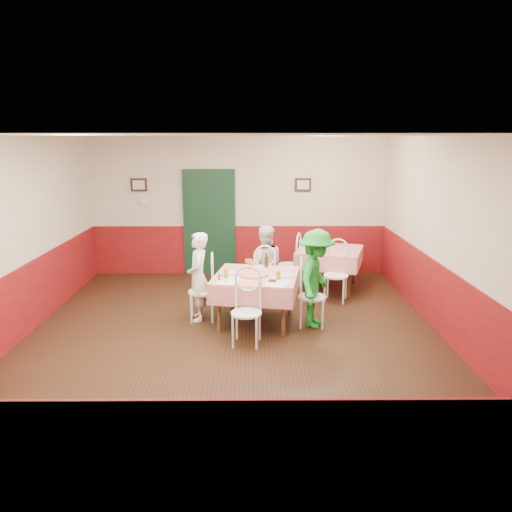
{
  "coord_description": "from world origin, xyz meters",
  "views": [
    {
      "loc": [
        0.28,
        -6.63,
        2.77
      ],
      "look_at": [
        0.33,
        0.61,
        1.05
      ],
      "focal_mm": 35.0,
      "sensor_mm": 36.0,
      "label": 1
    }
  ],
  "objects_px": {
    "chair_second_b": "(336,276)",
    "wallet": "(272,281)",
    "second_table": "(329,269)",
    "chair_near": "(246,313)",
    "diner_far": "(264,265)",
    "diner_right": "(316,279)",
    "chair_left": "(202,292)",
    "chair_right": "(312,297)",
    "glass_c": "(250,264)",
    "chair_second_a": "(289,265)",
    "chair_far": "(264,279)",
    "pizza": "(254,275)",
    "beer_bottle": "(266,261)",
    "glass_a": "(226,274)",
    "main_table": "(256,299)",
    "glass_b": "(278,276)",
    "diner_left": "(198,277)"
  },
  "relations": [
    {
      "from": "chair_second_b",
      "to": "wallet",
      "type": "distance_m",
      "value": 1.84
    },
    {
      "from": "second_table",
      "to": "chair_near",
      "type": "height_order",
      "value": "chair_near"
    },
    {
      "from": "diner_far",
      "to": "diner_right",
      "type": "height_order",
      "value": "diner_right"
    },
    {
      "from": "chair_left",
      "to": "chair_right",
      "type": "xyz_separation_m",
      "value": [
        1.68,
        -0.27,
        0.0
      ]
    },
    {
      "from": "chair_left",
      "to": "glass_c",
      "type": "bearing_deg",
      "value": 105.47
    },
    {
      "from": "chair_second_a",
      "to": "glass_c",
      "type": "bearing_deg",
      "value": -10.13
    },
    {
      "from": "wallet",
      "to": "chair_far",
      "type": "bearing_deg",
      "value": 103.8
    },
    {
      "from": "diner_far",
      "to": "chair_far",
      "type": "bearing_deg",
      "value": 80.06
    },
    {
      "from": "chair_second_a",
      "to": "chair_second_b",
      "type": "distance_m",
      "value": 1.06
    },
    {
      "from": "pizza",
      "to": "diner_right",
      "type": "relative_size",
      "value": 0.28
    },
    {
      "from": "chair_near",
      "to": "pizza",
      "type": "height_order",
      "value": "chair_near"
    },
    {
      "from": "chair_second_a",
      "to": "beer_bottle",
      "type": "xyz_separation_m",
      "value": [
        -0.47,
        -1.4,
        0.42
      ]
    },
    {
      "from": "beer_bottle",
      "to": "wallet",
      "type": "relative_size",
      "value": 2.02
    },
    {
      "from": "glass_a",
      "to": "main_table",
      "type": "bearing_deg",
      "value": 19.99
    },
    {
      "from": "pizza",
      "to": "chair_right",
      "type": "bearing_deg",
      "value": -4.72
    },
    {
      "from": "chair_right",
      "to": "glass_b",
      "type": "bearing_deg",
      "value": 110.99
    },
    {
      "from": "glass_c",
      "to": "diner_right",
      "type": "relative_size",
      "value": 0.1
    },
    {
      "from": "second_table",
      "to": "diner_right",
      "type": "relative_size",
      "value": 0.76
    },
    {
      "from": "chair_far",
      "to": "glass_a",
      "type": "bearing_deg",
      "value": 55.74
    },
    {
      "from": "glass_a",
      "to": "glass_c",
      "type": "distance_m",
      "value": 0.65
    },
    {
      "from": "glass_a",
      "to": "wallet",
      "type": "relative_size",
      "value": 1.15
    },
    {
      "from": "chair_right",
      "to": "glass_b",
      "type": "height_order",
      "value": "chair_right"
    },
    {
      "from": "diner_right",
      "to": "chair_second_b",
      "type": "bearing_deg",
      "value": -3.37
    },
    {
      "from": "chair_far",
      "to": "wallet",
      "type": "distance_m",
      "value": 1.25
    },
    {
      "from": "chair_left",
      "to": "diner_far",
      "type": "xyz_separation_m",
      "value": [
        0.98,
        0.75,
        0.23
      ]
    },
    {
      "from": "pizza",
      "to": "diner_right",
      "type": "height_order",
      "value": "diner_right"
    },
    {
      "from": "second_table",
      "to": "glass_b",
      "type": "bearing_deg",
      "value": -117.36
    },
    {
      "from": "second_table",
      "to": "glass_a",
      "type": "distance_m",
      "value": 2.71
    },
    {
      "from": "chair_second_a",
      "to": "pizza",
      "type": "distance_m",
      "value": 2.0
    },
    {
      "from": "pizza",
      "to": "wallet",
      "type": "xyz_separation_m",
      "value": [
        0.27,
        -0.3,
        -0.0
      ]
    },
    {
      "from": "chair_far",
      "to": "beer_bottle",
      "type": "bearing_deg",
      "value": 89.3
    },
    {
      "from": "chair_near",
      "to": "glass_b",
      "type": "relative_size",
      "value": 7.22
    },
    {
      "from": "chair_right",
      "to": "chair_far",
      "type": "bearing_deg",
      "value": 42.19
    },
    {
      "from": "chair_second_a",
      "to": "diner_left",
      "type": "distance_m",
      "value": 2.25
    },
    {
      "from": "diner_left",
      "to": "chair_far",
      "type": "bearing_deg",
      "value": 119.82
    },
    {
      "from": "beer_bottle",
      "to": "diner_right",
      "type": "xyz_separation_m",
      "value": [
        0.72,
        -0.53,
        -0.13
      ]
    },
    {
      "from": "diner_right",
      "to": "chair_far",
      "type": "bearing_deg",
      "value": 56.88
    },
    {
      "from": "chair_left",
      "to": "glass_c",
      "type": "relative_size",
      "value": 6.27
    },
    {
      "from": "chair_left",
      "to": "chair_far",
      "type": "height_order",
      "value": "same"
    },
    {
      "from": "chair_second_a",
      "to": "glass_b",
      "type": "relative_size",
      "value": 7.22
    },
    {
      "from": "chair_near",
      "to": "chair_second_a",
      "type": "bearing_deg",
      "value": 81.41
    },
    {
      "from": "chair_left",
      "to": "diner_right",
      "type": "height_order",
      "value": "diner_right"
    },
    {
      "from": "second_table",
      "to": "chair_second_a",
      "type": "height_order",
      "value": "chair_second_a"
    },
    {
      "from": "beer_bottle",
      "to": "diner_right",
      "type": "height_order",
      "value": "diner_right"
    },
    {
      "from": "chair_left",
      "to": "glass_c",
      "type": "height_order",
      "value": "glass_c"
    },
    {
      "from": "glass_a",
      "to": "diner_right",
      "type": "xyz_separation_m",
      "value": [
        1.33,
        0.01,
        -0.08
      ]
    },
    {
      "from": "chair_near",
      "to": "wallet",
      "type": "bearing_deg",
      "value": 60.08
    },
    {
      "from": "chair_left",
      "to": "chair_right",
      "type": "height_order",
      "value": "same"
    },
    {
      "from": "chair_near",
      "to": "glass_c",
      "type": "distance_m",
      "value": 1.29
    },
    {
      "from": "chair_far",
      "to": "wallet",
      "type": "bearing_deg",
      "value": 90.28
    }
  ]
}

